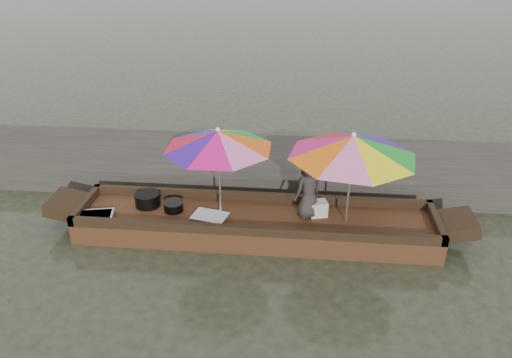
# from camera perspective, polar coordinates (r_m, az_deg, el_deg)

# --- Properties ---
(water) EXTENTS (80.00, 80.00, 0.00)m
(water) POSITION_cam_1_polar(r_m,az_deg,el_deg) (8.47, -0.07, -6.36)
(water) COLOR #262B1B
(water) RESTS_ON ground
(dock) EXTENTS (22.00, 2.20, 0.50)m
(dock) POSITION_cam_1_polar(r_m,az_deg,el_deg) (10.26, 1.15, 1.53)
(dock) COLOR #2D2B26
(dock) RESTS_ON ground
(boat_hull) EXTENTS (5.92, 1.20, 0.35)m
(boat_hull) POSITION_cam_1_polar(r_m,az_deg,el_deg) (8.37, -0.07, -5.35)
(boat_hull) COLOR #372311
(boat_hull) RESTS_ON water
(cooking_pot) EXTENTS (0.43, 0.43, 0.23)m
(cooking_pot) POSITION_cam_1_polar(r_m,az_deg,el_deg) (8.75, -12.28, -2.30)
(cooking_pot) COLOR black
(cooking_pot) RESTS_ON boat_hull
(tray_crayfish) EXTENTS (0.64, 0.50, 0.09)m
(tray_crayfish) POSITION_cam_1_polar(r_m,az_deg,el_deg) (8.60, -17.85, -4.14)
(tray_crayfish) COLOR silver
(tray_crayfish) RESTS_ON boat_hull
(tray_scallop) EXTENTS (0.64, 0.51, 0.06)m
(tray_scallop) POSITION_cam_1_polar(r_m,az_deg,el_deg) (8.25, -5.28, -4.32)
(tray_scallop) COLOR silver
(tray_scallop) RESTS_ON boat_hull
(charcoal_grill) EXTENTS (0.32, 0.32, 0.15)m
(charcoal_grill) POSITION_cam_1_polar(r_m,az_deg,el_deg) (8.53, -9.41, -3.13)
(charcoal_grill) COLOR black
(charcoal_grill) RESTS_ON boat_hull
(supply_bag) EXTENTS (0.33, 0.29, 0.26)m
(supply_bag) POSITION_cam_1_polar(r_m,az_deg,el_deg) (8.32, 7.11, -3.35)
(supply_bag) COLOR silver
(supply_bag) RESTS_ON boat_hull
(vendor) EXTENTS (0.60, 0.59, 1.04)m
(vendor) POSITION_cam_1_polar(r_m,az_deg,el_deg) (8.11, 6.06, -1.01)
(vendor) COLOR #342F2C
(vendor) RESTS_ON boat_hull
(umbrella_bow) EXTENTS (2.28, 2.28, 1.55)m
(umbrella_bow) POSITION_cam_1_polar(r_m,az_deg,el_deg) (7.98, -4.21, 0.66)
(umbrella_bow) COLOR green
(umbrella_bow) RESTS_ON boat_hull
(umbrella_stern) EXTENTS (2.39, 2.39, 1.55)m
(umbrella_stern) POSITION_cam_1_polar(r_m,az_deg,el_deg) (7.91, 10.67, 0.01)
(umbrella_stern) COLOR #4A14A5
(umbrella_stern) RESTS_ON boat_hull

